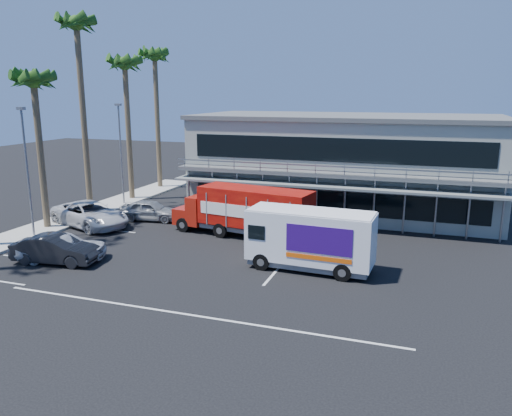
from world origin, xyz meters
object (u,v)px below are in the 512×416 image
(white_van, at_px, (310,239))
(parked_car_b, at_px, (56,249))
(parked_car_a, at_px, (62,246))
(red_truck, at_px, (246,210))

(white_van, height_order, parked_car_b, white_van)
(white_van, relative_size, parked_car_a, 1.41)
(red_truck, bearing_deg, parked_car_b, -125.11)
(parked_car_a, bearing_deg, parked_car_b, 157.64)
(parked_car_a, height_order, parked_car_b, parked_car_a)
(red_truck, bearing_deg, white_van, -32.69)
(parked_car_b, bearing_deg, parked_car_a, -7.79)
(red_truck, xyz_separation_m, parked_car_b, (-7.90, -8.05, -0.96))
(white_van, relative_size, parked_car_b, 1.41)
(red_truck, relative_size, white_van, 1.47)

